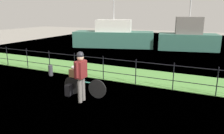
{
  "coord_description": "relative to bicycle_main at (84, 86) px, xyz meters",
  "views": [
    {
      "loc": [
        2.82,
        -5.7,
        2.89
      ],
      "look_at": [
        -0.6,
        1.4,
        0.9
      ],
      "focal_mm": 34.9,
      "sensor_mm": 36.0,
      "label": 1
    }
  ],
  "objects": [
    {
      "name": "mooring_bollard",
      "position": [
        -2.81,
        1.48,
        -0.1
      ],
      "size": [
        0.2,
        0.2,
        0.49
      ],
      "primitive_type": "cylinder",
      "color": "#38383D",
      "rests_on": "ground"
    },
    {
      "name": "moored_boat_mid",
      "position": [
        2.0,
        11.78,
        0.59
      ],
      "size": [
        4.75,
        2.81,
        4.15
      ],
      "color": "#336656",
      "rests_on": "ground"
    },
    {
      "name": "iron_fence",
      "position": [
        1.22,
        1.98,
        0.26
      ],
      "size": [
        18.04,
        0.04,
        1.07
      ],
      "color": "black",
      "rests_on": "ground"
    },
    {
      "name": "cyclist_person",
      "position": [
        0.18,
        -0.44,
        0.65
      ],
      "size": [
        0.27,
        0.54,
        1.68
      ],
      "color": "slate",
      "rests_on": "ground"
    },
    {
      "name": "terrier_dog",
      "position": [
        -0.34,
        -0.01,
        0.67
      ],
      "size": [
        0.32,
        0.15,
        0.18
      ],
      "color": "silver",
      "rests_on": "wooden_crate"
    },
    {
      "name": "bicycle_main",
      "position": [
        0.0,
        0.0,
        0.0
      ],
      "size": [
        1.67,
        0.17,
        0.66
      ],
      "color": "black",
      "rests_on": "ground"
    },
    {
      "name": "ground_plane",
      "position": [
        1.22,
        -0.42,
        -0.35
      ],
      "size": [
        60.0,
        60.0,
        0.0
      ],
      "primitive_type": "plane",
      "color": "gray"
    },
    {
      "name": "moored_boat_near",
      "position": [
        -3.9,
        10.68,
        0.52
      ],
      "size": [
        6.94,
        3.91,
        3.88
      ],
      "color": "#336656",
      "rests_on": "ground"
    },
    {
      "name": "harbor_water",
      "position": [
        1.22,
        10.27,
        -0.35
      ],
      "size": [
        30.0,
        30.0,
        0.0
      ],
      "primitive_type": "plane",
      "color": "slate",
      "rests_on": "ground"
    },
    {
      "name": "backpack_on_paving",
      "position": [
        -0.52,
        -0.2,
        -0.15
      ],
      "size": [
        0.21,
        0.3,
        0.4
      ],
      "primitive_type": "cube",
      "rotation": [
        0.0,
        0.0,
        4.83
      ],
      "color": "black",
      "rests_on": "ground"
    },
    {
      "name": "wooden_crate",
      "position": [
        -0.37,
        -0.01,
        0.45
      ],
      "size": [
        0.35,
        0.26,
        0.28
      ],
      "primitive_type": "cube",
      "rotation": [
        0.0,
        0.0,
        0.04
      ],
      "color": "brown",
      "rests_on": "bicycle_main"
    },
    {
      "name": "grass_strip",
      "position": [
        1.22,
        3.16,
        -0.34
      ],
      "size": [
        27.0,
        2.4,
        0.03
      ],
      "primitive_type": "cube",
      "color": "#569342",
      "rests_on": "ground"
    }
  ]
}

